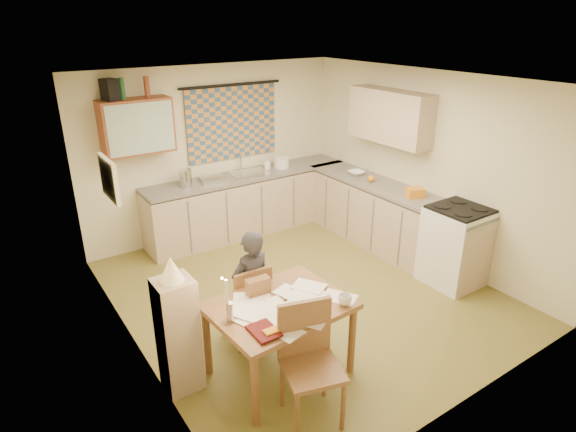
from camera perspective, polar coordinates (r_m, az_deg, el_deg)
floor at (r=5.94m, az=1.75°, el=-9.03°), size 4.00×4.50×0.02m
ceiling at (r=5.09m, az=2.10°, el=15.87°), size 4.00×4.50×0.02m
wall_back at (r=7.25m, az=-8.73°, el=7.53°), size 4.00×0.02×2.50m
wall_front at (r=3.96m, az=21.62°, el=-7.09°), size 4.00×0.02×2.50m
wall_left at (r=4.59m, az=-18.87°, el=-2.55°), size 0.02×4.50×2.50m
wall_right at (r=6.72m, az=16.00°, el=5.69°), size 0.02×4.50×2.50m
window_blind at (r=7.26m, az=-6.61°, el=10.90°), size 1.45×0.03×1.05m
curtain_rod at (r=7.15m, az=-6.74°, el=15.19°), size 1.60×0.04×0.04m
wall_cabinet at (r=6.56m, az=-17.49°, el=10.11°), size 0.90×0.34×0.70m
wall_cabinet_glass at (r=6.40m, az=-17.01°, el=9.87°), size 0.84×0.02×0.64m
upper_cabinet_right at (r=6.80m, az=11.98°, el=11.50°), size 0.34×1.30×0.70m
framed_print at (r=4.81m, az=-20.45°, el=4.14°), size 0.04×0.50×0.40m
print_canvas at (r=4.81m, az=-20.17°, el=4.20°), size 0.01×0.42×0.32m
counter_back at (r=7.42m, az=-4.33°, el=1.60°), size 3.30×0.62×0.92m
counter_right at (r=6.95m, az=11.78°, el=-0.36°), size 0.62×2.95×0.92m
stove at (r=6.27m, az=19.22°, el=-3.33°), size 0.65×0.65×1.00m
sink at (r=7.27m, az=-4.55°, el=4.73°), size 0.61×0.53×0.10m
tap at (r=7.35m, az=-5.65°, el=6.34°), size 0.04×0.04×0.28m
dish_rack at (r=6.99m, az=-8.93°, el=4.36°), size 0.40×0.36×0.06m
kettle at (r=6.81m, az=-12.08°, el=4.43°), size 0.23×0.23×0.24m
mixing_bowl at (r=7.52m, az=-0.78°, el=6.36°), size 0.26×0.26×0.16m
soap_bottle at (r=7.44m, az=-2.50°, el=6.23°), size 0.13×0.13×0.18m
bowl at (r=7.25m, az=8.09°, el=5.09°), size 0.27×0.27×0.06m
orange_bag at (r=6.49m, az=14.87°, el=2.70°), size 0.27×0.24×0.12m
fruit_orange at (r=6.96m, az=9.82°, el=4.40°), size 0.10×0.10×0.10m
speaker at (r=6.41m, az=-20.37°, el=13.86°), size 0.21×0.24×0.26m
bottle_green at (r=6.45m, az=-19.09°, el=14.07°), size 0.08×0.08×0.26m
bottle_brown at (r=6.54m, az=-16.40°, el=14.48°), size 0.09×0.09×0.26m
dining_table at (r=4.54m, az=-0.99°, el=-14.29°), size 1.24×0.97×0.75m
chair_far at (r=5.03m, az=-4.86°, el=-11.81°), size 0.41×0.41×0.88m
chair_near at (r=4.18m, az=2.75°, el=-19.43°), size 0.56×0.56×1.01m
person at (r=4.83m, az=-4.34°, el=-8.52°), size 0.50×0.37×1.23m
shelf_stand at (r=4.40m, az=-12.89°, el=-13.62°), size 0.32×0.30×1.09m
lampshade at (r=4.06m, az=-13.69°, el=-6.08°), size 0.20×0.20×0.22m
letter_rack at (r=4.44m, az=-3.58°, el=-8.31°), size 0.23×0.12×0.16m
mug at (r=4.33m, az=6.75°, el=-9.83°), size 0.13×0.13×0.10m
magazine at (r=3.94m, az=-4.19°, el=-13.96°), size 0.22×0.28×0.03m
book at (r=4.07m, az=-4.52°, el=-12.67°), size 0.24×0.28×0.02m
orange_box at (r=3.96m, az=-2.02°, el=-13.59°), size 0.12×0.09×0.04m
eyeglasses at (r=4.21m, az=3.59°, el=-11.39°), size 0.14×0.06×0.02m
candle_holder at (r=4.09m, az=-6.89°, el=-11.22°), size 0.08×0.08×0.18m
candle at (r=3.98m, az=-7.29°, el=-8.90°), size 0.02×0.02×0.22m
candle_flame at (r=3.93m, az=-7.84°, el=-7.33°), size 0.02×0.02×0.02m
papers at (r=4.28m, az=-0.45°, el=-10.61°), size 1.16×0.93×0.03m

